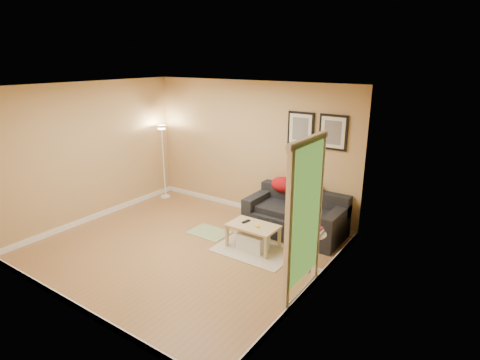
{
  "coord_description": "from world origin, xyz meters",
  "views": [
    {
      "loc": [
        4.05,
        -4.25,
        3.01
      ],
      "look_at": [
        0.55,
        0.85,
        1.05
      ],
      "focal_mm": 29.13,
      "sensor_mm": 36.0,
      "label": 1
    }
  ],
  "objects_px": {
    "storage_bin": "(253,241)",
    "book_stack": "(315,231)",
    "floor_lamp": "(164,164)",
    "sofa": "(295,214)",
    "side_table": "(313,251)",
    "coffee_table": "(253,236)"
  },
  "relations": [
    {
      "from": "sofa",
      "to": "side_table",
      "type": "bearing_deg",
      "value": -50.9
    },
    {
      "from": "book_stack",
      "to": "side_table",
      "type": "bearing_deg",
      "value": -174.18
    },
    {
      "from": "book_stack",
      "to": "floor_lamp",
      "type": "xyz_separation_m",
      "value": [
        -4.04,
        1.0,
        0.16
      ]
    },
    {
      "from": "coffee_table",
      "to": "book_stack",
      "type": "distance_m",
      "value": 1.17
    },
    {
      "from": "side_table",
      "to": "floor_lamp",
      "type": "bearing_deg",
      "value": 166.04
    },
    {
      "from": "coffee_table",
      "to": "floor_lamp",
      "type": "height_order",
      "value": "floor_lamp"
    },
    {
      "from": "coffee_table",
      "to": "book_stack",
      "type": "height_order",
      "value": "book_stack"
    },
    {
      "from": "sofa",
      "to": "side_table",
      "type": "relative_size",
      "value": 2.98
    },
    {
      "from": "sofa",
      "to": "storage_bin",
      "type": "relative_size",
      "value": 3.6
    },
    {
      "from": "storage_bin",
      "to": "book_stack",
      "type": "distance_m",
      "value": 1.16
    },
    {
      "from": "side_table",
      "to": "coffee_table",
      "type": "bearing_deg",
      "value": 177.16
    },
    {
      "from": "book_stack",
      "to": "storage_bin",
      "type": "bearing_deg",
      "value": -160.81
    },
    {
      "from": "storage_bin",
      "to": "side_table",
      "type": "height_order",
      "value": "side_table"
    },
    {
      "from": "coffee_table",
      "to": "side_table",
      "type": "height_order",
      "value": "side_table"
    },
    {
      "from": "side_table",
      "to": "floor_lamp",
      "type": "relative_size",
      "value": 0.35
    },
    {
      "from": "book_stack",
      "to": "coffee_table",
      "type": "bearing_deg",
      "value": -163.34
    },
    {
      "from": "coffee_table",
      "to": "floor_lamp",
      "type": "xyz_separation_m",
      "value": [
        -2.95,
        0.95,
        0.57
      ]
    },
    {
      "from": "side_table",
      "to": "sofa",
      "type": "bearing_deg",
      "value": 129.1
    },
    {
      "from": "side_table",
      "to": "book_stack",
      "type": "xyz_separation_m",
      "value": [
        0.02,
        -0.0,
        0.33
      ]
    },
    {
      "from": "book_stack",
      "to": "floor_lamp",
      "type": "distance_m",
      "value": 4.17
    },
    {
      "from": "sofa",
      "to": "storage_bin",
      "type": "height_order",
      "value": "sofa"
    },
    {
      "from": "floor_lamp",
      "to": "storage_bin",
      "type": "bearing_deg",
      "value": -18.46
    }
  ]
}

